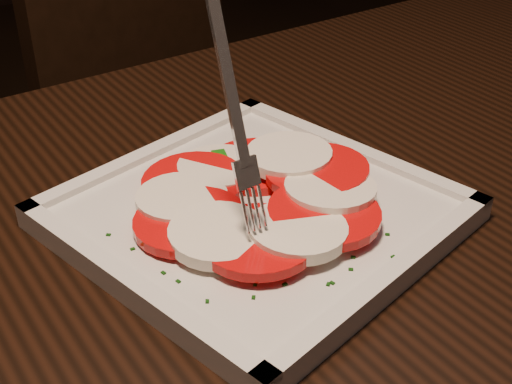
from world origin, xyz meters
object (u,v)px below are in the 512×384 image
Objects in this scene: table at (356,308)px; plate at (256,215)px; fork at (228,108)px; chair at (172,98)px.

plate reaches higher than table.
fork is at bearing -148.45° from plate.
chair reaches higher than plate.
table is 7.47× the size of fork.
plate is (-0.08, 0.04, 0.11)m from table.
chair is 0.82m from fork.
fork is (-0.03, -0.02, 0.11)m from plate.
chair is at bearing 79.07° from table.
fork is (-0.12, 0.02, 0.22)m from table.
fork is at bearing 170.72° from table.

